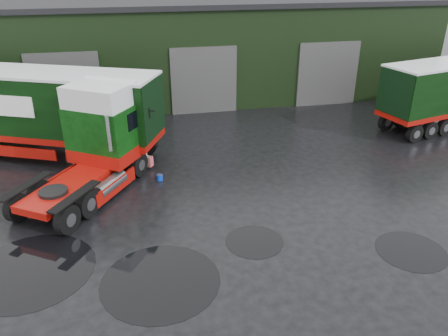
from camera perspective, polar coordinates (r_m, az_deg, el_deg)
The scene contains 11 objects.
ground at distance 14.78m, azimuth -1.12°, elevation -10.29°, with size 100.00×100.00×0.00m, color black.
warehouse at distance 32.49m, azimuth -4.50°, elevation 15.89°, with size 32.40×12.40×6.30m.
hero_tractor at distance 17.68m, azimuth -18.54°, elevation 2.50°, with size 2.88×6.79×4.22m, color black, non-canonical shape.
trailer_left at distance 22.81m, azimuth -24.97°, elevation 6.50°, with size 2.75×13.44×4.18m, color silver, non-canonical shape.
wash_bucket at distance 19.07m, azimuth -8.40°, elevation -1.22°, with size 0.27×0.27×0.26m, color #0830BB.
tree_back_a at distance 42.10m, azimuth -18.09°, elevation 19.23°, with size 4.40×4.40×9.50m, color black, non-canonical shape.
tree_back_b at distance 43.77m, azimuth 4.59°, elevation 19.22°, with size 4.40×4.40×7.50m, color black, non-canonical shape.
puddle_0 at distance 13.56m, azimuth -8.29°, elevation -14.42°, with size 3.59×3.59×0.01m, color black.
puddle_1 at distance 15.06m, azimuth 3.98°, elevation -9.55°, with size 1.98×1.98×0.01m, color black.
puddle_2 at distance 15.04m, azimuth -23.89°, elevation -12.13°, with size 3.88×3.88×0.01m, color black.
puddle_3 at distance 15.84m, azimuth 23.24°, elevation -9.93°, with size 2.29×2.29×0.01m, color black.
Camera 1 is at (-2.19, -11.74, 8.70)m, focal length 35.00 mm.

